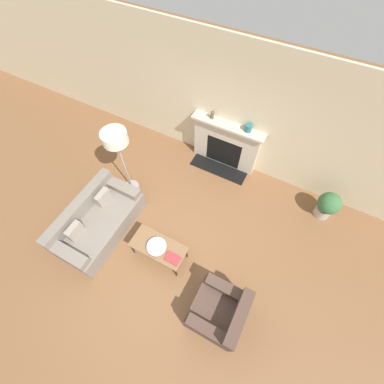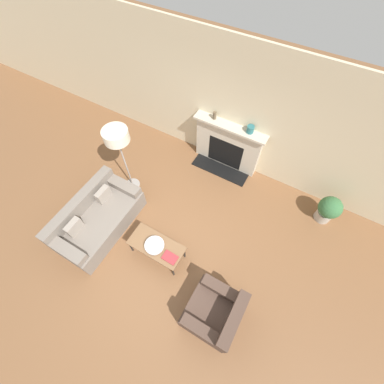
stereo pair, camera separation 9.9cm
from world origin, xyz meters
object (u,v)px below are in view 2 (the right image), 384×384
object	(u,v)px
floor_lamp	(117,140)
mantel_vase_left	(215,115)
bowl	(154,245)
book	(170,257)
potted_plant	(329,209)
armchair_near	(215,313)
fireplace	(227,146)
couch	(97,219)
coffee_table	(156,246)
mantel_vase_center_left	(250,129)

from	to	relation	value
floor_lamp	mantel_vase_left	distance (m)	2.06
bowl	floor_lamp	world-z (taller)	floor_lamp
book	potted_plant	xyz separation A→B (m)	(2.23, 2.46, -0.07)
armchair_near	mantel_vase_left	xyz separation A→B (m)	(-1.73, 3.20, 0.99)
armchair_near	floor_lamp	bearing A→B (deg)	-117.62
fireplace	potted_plant	distance (m)	2.50
book	mantel_vase_left	bearing A→B (deg)	103.43
fireplace	couch	distance (m)	3.21
book	potted_plant	bearing A→B (deg)	48.79
bowl	book	distance (m)	0.36
bowl	book	size ratio (longest dim) A/B	1.32
couch	coffee_table	size ratio (longest dim) A/B	1.75
couch	floor_lamp	world-z (taller)	floor_lamp
book	mantel_vase_left	xyz separation A→B (m)	(-0.62, 2.82, 0.83)
couch	armchair_near	bearing A→B (deg)	-97.26
fireplace	coffee_table	size ratio (longest dim) A/B	1.56
book	mantel_vase_center_left	size ratio (longest dim) A/B	1.77
coffee_table	potted_plant	distance (m)	3.52
floor_lamp	potted_plant	size ratio (longest dim) A/B	2.54
couch	bowl	size ratio (longest dim) A/B	5.10
armchair_near	mantel_vase_center_left	xyz separation A→B (m)	(-0.92, 3.20, 0.99)
coffee_table	bowl	xyz separation A→B (m)	(-0.01, -0.03, 0.08)
mantel_vase_center_left	bowl	bearing A→B (deg)	-101.14
fireplace	floor_lamp	xyz separation A→B (m)	(-1.55, -1.67, 0.89)
armchair_near	bowl	bearing A→B (deg)	-105.99
armchair_near	coffee_table	distance (m)	1.53
mantel_vase_left	floor_lamp	bearing A→B (deg)	-124.58
floor_lamp	couch	bearing A→B (deg)	-87.52
bowl	armchair_near	bearing A→B (deg)	-15.99
potted_plant	mantel_vase_center_left	bearing A→B (deg)	169.94
fireplace	mantel_vase_center_left	distance (m)	0.80
floor_lamp	potted_plant	bearing A→B (deg)	18.24
mantel_vase_left	book	bearing A→B (deg)	-77.64
couch	armchair_near	distance (m)	2.87
coffee_table	armchair_near	bearing A→B (deg)	-17.19
mantel_vase_center_left	potted_plant	distance (m)	2.26
bowl	mantel_vase_left	bearing A→B (deg)	95.32
couch	book	xyz separation A→B (m)	(1.73, 0.02, 0.15)
couch	armchair_near	size ratio (longest dim) A/B	2.09
bowl	mantel_vase_center_left	xyz separation A→B (m)	(0.55, 2.78, 0.80)
fireplace	mantel_vase_center_left	size ratio (longest dim) A/B	10.58
fireplace	armchair_near	world-z (taller)	fireplace
fireplace	coffee_table	distance (m)	2.74
couch	bowl	world-z (taller)	couch
armchair_near	couch	bearing A→B (deg)	-97.26
bowl	potted_plant	size ratio (longest dim) A/B	0.53
couch	potted_plant	world-z (taller)	couch
potted_plant	bowl	bearing A→B (deg)	-137.03
floor_lamp	mantel_vase_left	bearing A→B (deg)	55.42
armchair_near	floor_lamp	xyz separation A→B (m)	(-2.89, 1.51, 1.19)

